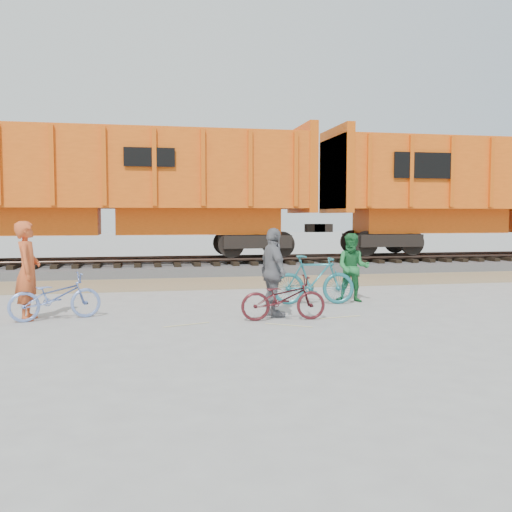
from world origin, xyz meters
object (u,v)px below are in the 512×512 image
object	(u,v)px
bicycle_maroon	(283,298)
person_solo	(28,271)
hopper_car_center	(107,186)
bicycle_teal	(314,280)
hopper_car_right	(503,190)
person_man	(353,268)
person_woman	(273,272)
bicycle_blue	(55,297)

from	to	relation	value
bicycle_maroon	person_solo	distance (m)	4.88
hopper_car_center	bicycle_teal	world-z (taller)	hopper_car_center
hopper_car_right	person_man	distance (m)	12.13
bicycle_maroon	hopper_car_right	bearing A→B (deg)	-46.52
bicycle_teal	person_woman	size ratio (longest dim) A/B	1.05
bicycle_blue	person_woman	xyz separation A→B (m)	(4.15, -0.49, 0.43)
person_man	person_woman	distance (m)	2.73
person_woman	person_man	bearing A→B (deg)	-65.19
hopper_car_center	bicycle_teal	bearing A→B (deg)	-58.24
person_man	bicycle_teal	bearing A→B (deg)	-143.32
hopper_car_center	hopper_car_right	xyz separation A→B (m)	(15.00, 0.00, 0.00)
person_solo	person_woman	bearing A→B (deg)	-97.79
bicycle_blue	hopper_car_center	bearing A→B (deg)	-19.92
bicycle_blue	bicycle_maroon	bearing A→B (deg)	-118.64
hopper_car_right	bicycle_maroon	size ratio (longest dim) A/B	8.68
person_solo	person_woman	size ratio (longest dim) A/B	1.08
hopper_car_center	bicycle_maroon	size ratio (longest dim) A/B	8.68
hopper_car_right	person_woman	xyz separation A→B (m)	(-11.33, -9.28, -2.13)
bicycle_blue	bicycle_maroon	size ratio (longest dim) A/B	1.05
hopper_car_right	person_man	bearing A→B (deg)	-139.71
hopper_car_right	person_man	xyz separation A→B (m)	(-9.10, -7.71, -2.22)
hopper_car_center	bicycle_teal	size ratio (longest dim) A/B	7.62
person_man	hopper_car_right	bearing A→B (deg)	65.66
bicycle_teal	person_man	world-z (taller)	person_man
bicycle_teal	person_man	distance (m)	1.05
hopper_car_right	bicycle_maroon	distance (m)	15.05
hopper_car_center	bicycle_maroon	world-z (taller)	hopper_car_center
bicycle_blue	person_man	world-z (taller)	person_man
bicycle_blue	person_solo	xyz separation A→B (m)	(-0.50, 0.10, 0.49)
bicycle_maroon	person_solo	world-z (taller)	person_solo
bicycle_maroon	person_man	bearing A→B (deg)	-44.67
hopper_car_right	bicycle_maroon	bearing A→B (deg)	-139.26
hopper_car_center	hopper_car_right	size ratio (longest dim) A/B	1.00
person_woman	hopper_car_right	bearing A→B (deg)	-60.86
bicycle_blue	bicycle_teal	bearing A→B (deg)	-97.59
hopper_car_center	person_solo	xyz separation A→B (m)	(-0.98, -8.69, -2.07)
hopper_car_center	bicycle_teal	distance (m)	9.63
hopper_car_right	bicycle_maroon	xyz separation A→B (m)	(-11.23, -9.68, -2.58)
bicycle_maroon	person_man	size ratio (longest dim) A/B	1.02
hopper_car_right	bicycle_blue	world-z (taller)	hopper_car_right
hopper_car_right	bicycle_teal	distance (m)	13.06
bicycle_maroon	person_solo	bearing A→B (deg)	80.94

